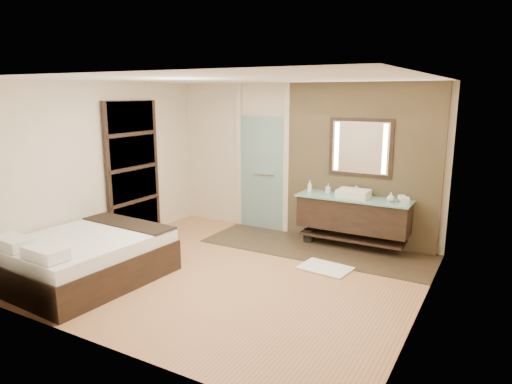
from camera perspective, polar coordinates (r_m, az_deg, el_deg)
The scene contains 15 objects.
floor at distance 6.59m, azimuth -2.74°, elevation -10.23°, with size 5.00×5.00×0.00m, color #A17043.
tile_strip at distance 7.68m, azimuth 7.52°, elevation -6.97°, with size 3.80×1.30×0.01m, color #35291D.
stone_wall at distance 7.76m, azimuth 12.93°, elevation 3.27°, with size 2.60×0.08×2.70m, color #A1875C.
vanity at distance 7.64m, azimuth 12.02°, elevation -2.73°, with size 1.85×0.55×0.88m.
mirror_unit at distance 7.67m, azimuth 12.92°, elevation 5.43°, with size 1.06×0.04×0.96m.
frosted_door at distance 8.49m, azimuth 0.80°, elevation 2.92°, with size 1.10×0.12×2.70m.
shoji_partition at distance 8.19m, azimuth -15.09°, elevation 2.63°, with size 0.06×1.20×2.40m.
bed at distance 6.70m, azimuth -20.43°, elevation -7.73°, with size 1.72×2.09×0.77m.
bath_mat at distance 6.84m, azimuth 8.66°, elevation -9.35°, with size 0.72×0.50×0.02m, color white.
waste_bin at distance 7.95m, azimuth 6.61°, elevation -5.45°, with size 0.18×0.18×0.23m, color black.
tissue_box at distance 7.32m, azimuth 18.13°, elevation -1.03°, with size 0.12×0.12×0.10m, color silver.
soap_bottle_a at distance 7.80m, azimuth 6.74°, elevation 0.69°, with size 0.08×0.08×0.21m, color white.
soap_bottle_b at distance 7.79m, azimuth 9.01°, elevation 0.45°, with size 0.07×0.08×0.16m, color #B2B2B2.
soap_bottle_c at distance 7.38m, azimuth 16.50°, elevation -0.62°, with size 0.12×0.12×0.15m, color silver.
cup at distance 7.47m, azimuth 17.74°, elevation -0.74°, with size 0.13×0.13×0.10m, color white.
Camera 1 is at (3.26, -5.15, 2.52)m, focal length 32.00 mm.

